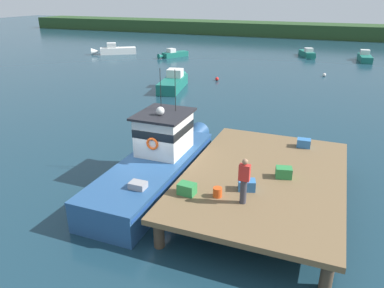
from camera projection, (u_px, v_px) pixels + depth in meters
The scene contains 17 objects.
ground_plane at pixel (156, 180), 16.38m from camera, with size 200.00×200.00×0.00m, color #193847.
dock at pixel (264, 177), 14.34m from camera, with size 6.00×9.00×1.20m.
main_fishing_boat at pixel (159, 161), 15.89m from camera, with size 2.56×9.80×4.80m.
crate_single_far at pixel (284, 172), 13.98m from camera, with size 0.60×0.44×0.42m, color #2D8442.
crate_single_by_cleat at pixel (304, 143), 16.76m from camera, with size 0.60×0.44×0.38m, color #3370B2.
crate_stack_near_edge at pixel (247, 185), 13.11m from camera, with size 0.60×0.44×0.39m, color #3370B2.
crate_stack_mid_dock at pixel (187, 189), 12.82m from camera, with size 0.60×0.44×0.41m, color #2D8442.
bait_bucket at pixel (218, 192), 12.68m from camera, with size 0.32×0.32×0.34m, color #E04C19.
deckhand_by_the_boat at pixel (244, 180), 12.03m from camera, with size 0.36×0.22×1.63m.
moored_boat_mid_harbor at pixel (173, 54), 47.44m from camera, with size 2.93×4.26×1.12m.
moored_boat_near_channel at pixel (174, 82), 31.95m from camera, with size 2.46×6.38×1.59m.
moored_boat_outer_mooring at pixel (308, 54), 47.72m from camera, with size 2.57×4.60×1.17m.
moored_boat_off_the_point at pixel (365, 57), 44.85m from camera, with size 1.64×5.12×1.29m.
moored_boat_far_left at pixel (115, 50), 49.74m from camera, with size 5.61×4.27×1.51m.
mooring_buoy_channel_marker at pixel (217, 79), 34.80m from camera, with size 0.34×0.34×0.34m, color red.
mooring_buoy_spare_mooring at pixel (324, 75), 36.54m from camera, with size 0.33×0.33×0.33m, color silver.
far_shoreline at pixel (303, 30), 69.19m from camera, with size 120.00×8.00×2.40m, color #284723.
Camera 1 is at (6.84, -12.90, 7.78)m, focal length 34.19 mm.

